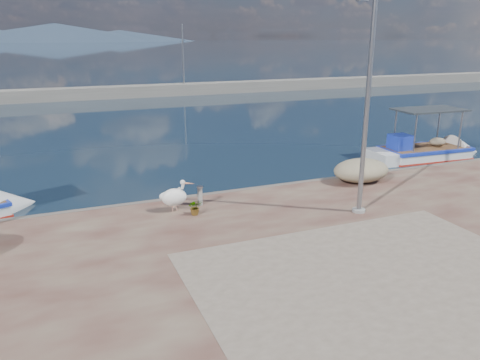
% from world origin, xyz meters
% --- Properties ---
extents(ground, '(1400.00, 1400.00, 0.00)m').
position_xyz_m(ground, '(0.00, 0.00, 0.00)').
color(ground, '#162635').
rests_on(ground, ground).
extents(quay_patch, '(9.00, 7.00, 0.01)m').
position_xyz_m(quay_patch, '(1.00, -3.00, 0.50)').
color(quay_patch, gray).
rests_on(quay_patch, quay).
extents(breakwater, '(120.00, 2.20, 7.50)m').
position_xyz_m(breakwater, '(-0.00, 40.00, 0.60)').
color(breakwater, gray).
rests_on(breakwater, ground).
extents(mountains, '(370.00, 280.00, 22.00)m').
position_xyz_m(mountains, '(4.39, 650.00, 9.51)').
color(mountains, '#28384C').
rests_on(mountains, ground).
extents(boat_right, '(6.54, 2.46, 3.09)m').
position_xyz_m(boat_right, '(12.09, 7.64, 0.24)').
color(boat_right, white).
rests_on(boat_right, ground).
extents(pelican, '(1.18, 0.79, 1.12)m').
position_xyz_m(pelican, '(-2.45, 3.68, 1.03)').
color(pelican, tan).
rests_on(pelican, quay).
extents(lamp_post, '(0.44, 0.96, 7.00)m').
position_xyz_m(lamp_post, '(3.36, 1.29, 3.80)').
color(lamp_post, gray).
rests_on(lamp_post, quay).
extents(bollard_near, '(0.23, 0.23, 0.70)m').
position_xyz_m(bollard_near, '(-1.47, 3.95, 0.88)').
color(bollard_near, gray).
rests_on(bollard_near, quay).
extents(potted_plant, '(0.50, 0.44, 0.54)m').
position_xyz_m(potted_plant, '(-1.90, 3.11, 0.77)').
color(potted_plant, '#33722D').
rests_on(potted_plant, quay).
extents(net_pile_c, '(2.40, 1.71, 0.94)m').
position_xyz_m(net_pile_c, '(5.52, 4.16, 0.97)').
color(net_pile_c, '#BCB28B').
rests_on(net_pile_c, quay).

